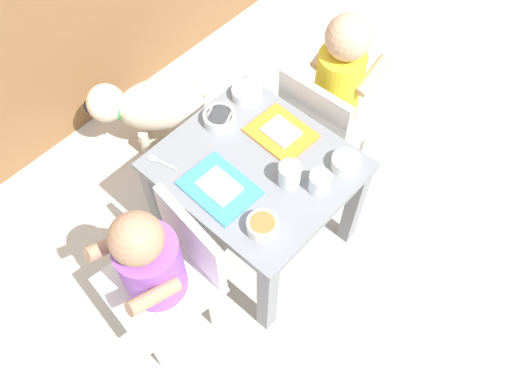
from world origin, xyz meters
The scene contains 14 objects.
ground_plane centered at (0.00, 0.00, 0.00)m, with size 7.00×7.00×0.00m, color #B2ADA3.
dining_table centered at (0.00, 0.00, 0.35)m, with size 0.48×0.53×0.43m.
seated_child_left centered at (-0.40, -0.01, 0.40)m, with size 0.31×0.31×0.64m.
seated_child_right centered at (0.40, 0.02, 0.42)m, with size 0.29×0.29×0.68m.
dog centered at (0.05, 0.56, 0.21)m, with size 0.41×0.35×0.33m.
food_tray_left centered at (-0.13, 0.02, 0.43)m, with size 0.16×0.21×0.02m.
food_tray_right centered at (0.13, 0.02, 0.43)m, with size 0.16×0.19×0.02m.
water_cup_left centered at (0.06, -0.19, 0.45)m, with size 0.06×0.06×0.06m.
water_cup_right centered at (0.02, -0.11, 0.46)m, with size 0.06×0.06×0.07m.
veggie_bowl_near centered at (0.17, 0.20, 0.45)m, with size 0.09×0.09×0.03m.
cereal_bowl_left_side centered at (0.04, 0.19, 0.45)m, with size 0.10×0.10×0.03m.
cereal_bowl_right_side centered at (0.16, -0.19, 0.45)m, with size 0.08×0.08×0.03m.
veggie_bowl_far centered at (-0.15, -0.16, 0.45)m, with size 0.08×0.08×0.04m.
spoon_by_left_tray centered at (-0.18, 0.21, 0.43)m, with size 0.04×0.10×0.01m.
Camera 1 is at (-0.66, -0.60, 1.66)m, focal length 37.28 mm.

